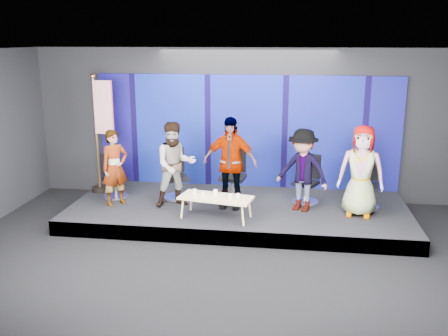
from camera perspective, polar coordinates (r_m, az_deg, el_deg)
The scene contains 21 objects.
ground at distance 8.36m, azimuth -0.28°, elevation -11.66°, with size 10.00×10.00×0.00m, color black.
room_walls at distance 7.60m, azimuth -0.30°, elevation 4.98°, with size 10.02×8.02×3.51m.
riser at distance 10.59m, azimuth 1.68°, elevation -4.98°, with size 7.00×3.00×0.30m, color black.
backdrop at distance 11.61m, azimuth 2.53°, elevation 4.19°, with size 7.00×0.08×2.60m, color #110752.
chair_a at distance 11.18m, azimuth -12.43°, elevation -1.70°, with size 0.78×0.78×0.98m.
panelist_a at distance 10.58m, azimuth -12.36°, elevation 0.03°, with size 0.58×0.38×1.59m, color black.
chair_b at distance 10.90m, azimuth -5.48°, elevation -1.64°, with size 0.82×0.82×1.09m.
panelist_b at distance 10.28m, azimuth -5.59°, elevation 0.38°, with size 0.86×0.67×1.77m, color black.
chair_c at distance 10.78m, azimuth 1.04°, elevation -1.63°, with size 0.72×0.72×1.17m.
panelist_c at distance 10.14m, azimuth 0.67°, elevation 0.61°, with size 1.11×0.46×1.89m, color black.
chair_d at distance 10.70m, azimuth 9.41°, elevation -2.19°, with size 0.78×0.78×1.04m.
panelist_d at distance 10.09m, azimuth 8.96°, elevation -0.26°, with size 1.09×0.62×1.68m, color black.
chair_e at distance 10.65m, azimuth 15.86°, elevation -2.50°, with size 0.73×0.73×1.11m.
panelist_e at distance 10.03m, azimuth 15.40°, elevation -0.34°, with size 0.88×0.57×1.80m, color black.
coffee_table at distance 9.67m, azimuth -0.93°, elevation -3.49°, with size 1.49×0.84×0.43m.
mug_a at distance 9.85m, azimuth -3.38°, elevation -2.68°, with size 0.08×0.08×0.09m, color silver.
mug_b at distance 9.68m, azimuth -2.39°, elevation -2.98°, with size 0.08×0.08×0.09m, color silver.
mug_c at distance 9.75m, azimuth -0.98°, elevation -2.79°, with size 0.09×0.09×0.10m, color silver.
mug_d at distance 9.52m, azimuth 0.75°, elevation -3.25°, with size 0.08×0.08×0.10m, color silver.
mug_e at distance 9.57m, azimuth 1.62°, elevation -3.20°, with size 0.07×0.07×0.09m, color silver.
flag_stand at distance 11.38m, azimuth -13.83°, elevation 4.14°, with size 0.61×0.35×2.67m.
Camera 1 is at (1.09, -7.42, 3.71)m, focal length 40.00 mm.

